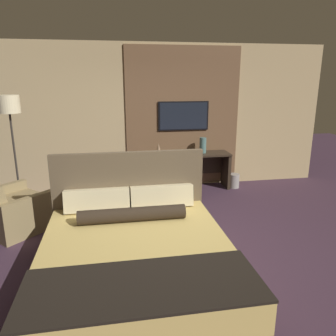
{
  "coord_description": "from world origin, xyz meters",
  "views": [
    {
      "loc": [
        -0.7,
        -3.79,
        2.15
      ],
      "look_at": [
        0.11,
        0.82,
        0.86
      ],
      "focal_mm": 35.0,
      "sensor_mm": 36.0,
      "label": 1
    }
  ],
  "objects_px": {
    "waste_bin": "(234,181)",
    "book": "(193,152)",
    "bed": "(136,256)",
    "desk": "(185,165)",
    "floor_lamp": "(10,114)",
    "tv": "(184,116)",
    "vase_short": "(203,145)",
    "armchair_by_window": "(14,211)",
    "vase_tall": "(159,149)",
    "desk_chair": "(183,172)"
  },
  "relations": [
    {
      "from": "waste_bin",
      "to": "book",
      "type": "bearing_deg",
      "value": 169.77
    },
    {
      "from": "bed",
      "to": "desk",
      "type": "distance_m",
      "value": 3.23
    },
    {
      "from": "floor_lamp",
      "to": "book",
      "type": "relative_size",
      "value": 8.47
    },
    {
      "from": "desk",
      "to": "floor_lamp",
      "type": "bearing_deg",
      "value": -169.1
    },
    {
      "from": "desk",
      "to": "tv",
      "type": "distance_m",
      "value": 0.96
    },
    {
      "from": "desk",
      "to": "vase_short",
      "type": "relative_size",
      "value": 5.8
    },
    {
      "from": "bed",
      "to": "tv",
      "type": "distance_m",
      "value": 3.58
    },
    {
      "from": "bed",
      "to": "desk",
      "type": "bearing_deg",
      "value": 67.85
    },
    {
      "from": "floor_lamp",
      "to": "book",
      "type": "distance_m",
      "value": 3.31
    },
    {
      "from": "tv",
      "to": "armchair_by_window",
      "type": "bearing_deg",
      "value": -151.64
    },
    {
      "from": "floor_lamp",
      "to": "waste_bin",
      "type": "distance_m",
      "value": 4.26
    },
    {
      "from": "floor_lamp",
      "to": "desk",
      "type": "bearing_deg",
      "value": 10.9
    },
    {
      "from": "armchair_by_window",
      "to": "vase_short",
      "type": "relative_size",
      "value": 4.09
    },
    {
      "from": "bed",
      "to": "desk",
      "type": "relative_size",
      "value": 1.29
    },
    {
      "from": "bed",
      "to": "vase_short",
      "type": "height_order",
      "value": "bed"
    },
    {
      "from": "tv",
      "to": "armchair_by_window",
      "type": "height_order",
      "value": "tv"
    },
    {
      "from": "bed",
      "to": "vase_tall",
      "type": "bearing_deg",
      "value": 76.97
    },
    {
      "from": "desk_chair",
      "to": "waste_bin",
      "type": "xyz_separation_m",
      "value": [
        1.16,
        0.42,
        -0.37
      ]
    },
    {
      "from": "vase_tall",
      "to": "book",
      "type": "xyz_separation_m",
      "value": [
        0.7,
        0.07,
        -0.1
      ]
    },
    {
      "from": "floor_lamp",
      "to": "tv",
      "type": "bearing_deg",
      "value": 14.32
    },
    {
      "from": "vase_short",
      "to": "book",
      "type": "xyz_separation_m",
      "value": [
        -0.19,
        0.03,
        -0.14
      ]
    },
    {
      "from": "desk",
      "to": "vase_short",
      "type": "height_order",
      "value": "vase_short"
    },
    {
      "from": "desk_chair",
      "to": "waste_bin",
      "type": "height_order",
      "value": "desk_chair"
    },
    {
      "from": "bed",
      "to": "waste_bin",
      "type": "distance_m",
      "value": 3.62
    },
    {
      "from": "vase_short",
      "to": "waste_bin",
      "type": "relative_size",
      "value": 1.08
    },
    {
      "from": "desk",
      "to": "vase_tall",
      "type": "height_order",
      "value": "vase_tall"
    },
    {
      "from": "desk_chair",
      "to": "book",
      "type": "distance_m",
      "value": 0.69
    },
    {
      "from": "desk_chair",
      "to": "floor_lamp",
      "type": "bearing_deg",
      "value": 169.08
    },
    {
      "from": "floor_lamp",
      "to": "waste_bin",
      "type": "xyz_separation_m",
      "value": [
        3.97,
        0.46,
        -1.46
      ]
    },
    {
      "from": "desk_chair",
      "to": "vase_short",
      "type": "distance_m",
      "value": 0.83
    },
    {
      "from": "desk_chair",
      "to": "waste_bin",
      "type": "distance_m",
      "value": 1.28
    },
    {
      "from": "tv",
      "to": "waste_bin",
      "type": "distance_m",
      "value": 1.66
    },
    {
      "from": "floor_lamp",
      "to": "waste_bin",
      "type": "bearing_deg",
      "value": 6.54
    },
    {
      "from": "desk_chair",
      "to": "book",
      "type": "relative_size",
      "value": 3.85
    },
    {
      "from": "vase_tall",
      "to": "tv",
      "type": "bearing_deg",
      "value": 22.87
    },
    {
      "from": "desk",
      "to": "vase_short",
      "type": "xyz_separation_m",
      "value": [
        0.36,
        -0.0,
        0.38
      ]
    },
    {
      "from": "armchair_by_window",
      "to": "vase_short",
      "type": "distance_m",
      "value": 3.55
    },
    {
      "from": "desk",
      "to": "armchair_by_window",
      "type": "xyz_separation_m",
      "value": [
        -2.87,
        -1.36,
        -0.22
      ]
    },
    {
      "from": "tv",
      "to": "vase_short",
      "type": "relative_size",
      "value": 3.31
    },
    {
      "from": "desk",
      "to": "desk_chair",
      "type": "distance_m",
      "value": 0.56
    },
    {
      "from": "floor_lamp",
      "to": "book",
      "type": "height_order",
      "value": "floor_lamp"
    },
    {
      "from": "desk_chair",
      "to": "book",
      "type": "height_order",
      "value": "desk_chair"
    },
    {
      "from": "floor_lamp",
      "to": "vase_tall",
      "type": "distance_m",
      "value": 2.62
    },
    {
      "from": "tv",
      "to": "floor_lamp",
      "type": "height_order",
      "value": "floor_lamp"
    },
    {
      "from": "vase_tall",
      "to": "book",
      "type": "height_order",
      "value": "vase_tall"
    },
    {
      "from": "desk",
      "to": "waste_bin",
      "type": "relative_size",
      "value": 6.26
    },
    {
      "from": "desk_chair",
      "to": "armchair_by_window",
      "type": "bearing_deg",
      "value": -174.71
    },
    {
      "from": "armchair_by_window",
      "to": "book",
      "type": "relative_size",
      "value": 5.52
    },
    {
      "from": "floor_lamp",
      "to": "vase_short",
      "type": "bearing_deg",
      "value": 9.71
    },
    {
      "from": "waste_bin",
      "to": "floor_lamp",
      "type": "bearing_deg",
      "value": -173.46
    }
  ]
}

